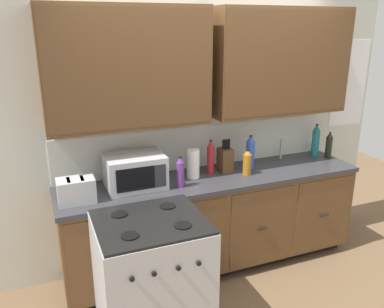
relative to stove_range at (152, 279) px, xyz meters
The scene contains 15 objects.
ground_plane 0.97m from the stove_range, 23.00° to the left, with size 8.00×8.00×0.00m, color brown.
wall_unit 1.64m from the stove_range, 46.70° to the left, with size 3.94×0.40×2.47m.
counter_run 1.00m from the stove_range, 38.83° to the left, with size 2.77×0.64×0.92m.
stove_range is the anchor object (origin of this frame).
microwave 0.89m from the stove_range, 84.27° to the left, with size 0.48×0.37×0.28m.
toaster 0.88m from the stove_range, 128.17° to the left, with size 0.28×0.18×0.19m.
knife_block 1.30m from the stove_range, 37.59° to the left, with size 0.11×0.14×0.31m.
sink_faucet 1.91m from the stove_range, 27.32° to the left, with size 0.02×0.02×0.20m, color #B2B5BA.
paper_towel_roll 1.07m from the stove_range, 48.91° to the left, with size 0.12×0.12×0.26m, color white.
bottle_blue 1.51m from the stove_range, 30.85° to the left, with size 0.08×0.08×0.32m.
bottle_red 1.21m from the stove_range, 42.17° to the left, with size 0.07×0.07×0.32m.
bottle_violet 0.88m from the stove_range, 51.39° to the left, with size 0.06×0.06×0.27m.
bottle_amber 1.34m from the stove_range, 27.72° to the left, with size 0.08×0.08×0.24m.
bottle_teal 2.23m from the stove_range, 21.21° to the left, with size 0.08×0.08×0.34m.
bottle_dark 2.27m from the stove_range, 18.04° to the left, with size 0.07×0.07×0.27m.
Camera 1 is at (-1.42, -2.69, 2.22)m, focal length 36.90 mm.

